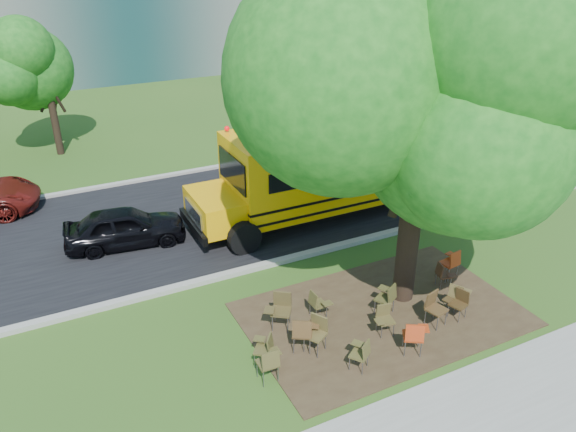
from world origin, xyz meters
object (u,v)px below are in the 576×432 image
chair_4 (415,334)px  chair_10 (317,302)px  chair_9 (280,307)px  chair_12 (443,273)px  chair_2 (362,352)px  black_car (125,227)px  chair_3 (384,317)px  chair_8 (265,346)px  school_bus (381,155)px  chair_6 (459,301)px  main_tree (424,91)px  chair_11 (387,296)px  chair_0 (269,361)px  chair_7 (458,294)px  chair_14 (315,330)px  chair_1 (303,331)px  chair_5 (435,306)px  chair_13 (452,261)px

chair_4 → chair_10: bearing=152.1°
chair_9 → chair_12: (4.78, -0.43, -0.13)m
chair_9 → chair_10: (0.99, -0.10, -0.11)m
chair_2 → chair_12: 4.23m
black_car → chair_9: bearing=-149.4°
chair_3 → chair_8: size_ratio=0.98×
school_bus → black_car: size_ratio=3.48×
school_bus → black_car: school_bus is taller
chair_9 → chair_12: size_ratio=1.27×
chair_10 → chair_12: (3.79, -0.33, -0.01)m
chair_2 → chair_6: 3.33m
main_tree → chair_3: 5.42m
main_tree → chair_11: main_tree is taller
chair_6 → chair_0: bearing=72.2°
chair_7 → chair_14: size_ratio=0.84×
chair_9 → chair_6: bearing=-166.7°
chair_1 → chair_6: size_ratio=1.19×
main_tree → chair_5: 5.23m
chair_7 → black_car: size_ratio=0.22×
chair_2 → black_car: 8.88m
chair_7 → chair_10: 3.68m
chair_9 → chair_10: bearing=-151.2°
chair_10 → main_tree: bearing=83.5°
chair_2 → chair_6: bearing=-25.4°
chair_3 → chair_4: bearing=111.9°
chair_14 → chair_1: bearing=44.8°
chair_13 → chair_11: bearing=-174.8°
chair_8 → black_car: (-1.62, 7.06, 0.12)m
chair_6 → chair_10: (-3.23, 1.56, -0.01)m
chair_2 → chair_9: size_ratio=0.82×
chair_1 → chair_7: chair_1 is taller
chair_1 → chair_13: 5.33m
chair_13 → chair_3: bearing=-166.6°
chair_13 → chair_14: (-4.97, -1.02, 0.01)m
chair_4 → chair_11: size_ratio=1.03×
chair_5 → chair_11: size_ratio=1.02×
main_tree → chair_14: (-3.18, -0.84, -5.05)m
chair_8 → chair_12: chair_8 is taller
chair_0 → black_car: bearing=101.8°
chair_4 → chair_12: bearing=68.7°
chair_1 → chair_9: chair_9 is taller
school_bus → chair_4: size_ratio=13.84×
chair_2 → chair_6: size_ratio=0.99×
chair_7 → chair_12: chair_7 is taller
chair_10 → black_car: size_ratio=0.21×
chair_3 → black_car: (-4.68, 7.33, 0.13)m
chair_10 → chair_12: chair_10 is taller
school_bus → chair_10: bearing=-136.5°
chair_12 → chair_6: bearing=-9.8°
chair_10 → chair_13: size_ratio=0.86×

